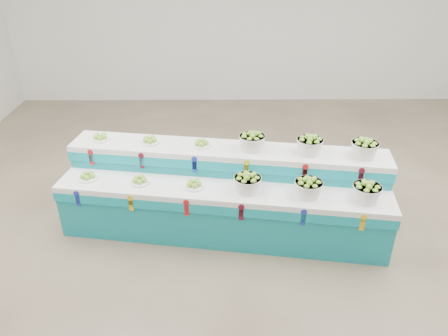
% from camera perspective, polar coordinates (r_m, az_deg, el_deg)
% --- Properties ---
extents(ground, '(10.00, 10.00, 0.00)m').
position_cam_1_polar(ground, '(5.48, 4.79, -8.68)').
color(ground, brown).
rests_on(ground, ground).
extents(back_wall, '(10.00, 0.00, 10.00)m').
position_cam_1_polar(back_wall, '(9.43, 2.61, 20.74)').
color(back_wall, silver).
rests_on(back_wall, ground).
extents(display_stand, '(4.11, 1.64, 1.02)m').
position_cam_1_polar(display_stand, '(5.28, 0.00, -3.42)').
color(display_stand, teal).
rests_on(display_stand, ground).
extents(plate_lower_left, '(0.27, 0.27, 0.09)m').
position_cam_1_polar(plate_lower_left, '(5.40, -17.94, -1.00)').
color(plate_lower_left, white).
rests_on(plate_lower_left, display_stand).
extents(plate_lower_mid, '(0.27, 0.27, 0.09)m').
position_cam_1_polar(plate_lower_mid, '(5.16, -11.32, -1.56)').
color(plate_lower_mid, white).
rests_on(plate_lower_mid, display_stand).
extents(plate_lower_right, '(0.27, 0.27, 0.09)m').
position_cam_1_polar(plate_lower_right, '(4.99, -4.07, -2.15)').
color(plate_lower_right, white).
rests_on(plate_lower_right, display_stand).
extents(basket_lower_left, '(0.36, 0.36, 0.23)m').
position_cam_1_polar(basket_lower_left, '(4.87, 3.20, -2.01)').
color(basket_lower_left, silver).
rests_on(basket_lower_left, display_stand).
extents(basket_lower_mid, '(0.36, 0.36, 0.23)m').
position_cam_1_polar(basket_lower_mid, '(4.87, 11.34, -2.58)').
color(basket_lower_mid, silver).
rests_on(basket_lower_mid, display_stand).
extents(basket_lower_right, '(0.36, 0.36, 0.23)m').
position_cam_1_polar(basket_lower_right, '(4.96, 18.72, -3.05)').
color(basket_lower_right, silver).
rests_on(basket_lower_right, display_stand).
extents(plate_upper_left, '(0.27, 0.27, 0.09)m').
position_cam_1_polar(plate_upper_left, '(5.67, -16.36, 4.10)').
color(plate_upper_left, white).
rests_on(plate_upper_left, display_stand).
extents(plate_upper_mid, '(0.27, 0.27, 0.09)m').
position_cam_1_polar(plate_upper_mid, '(5.43, -9.99, 3.79)').
color(plate_upper_mid, white).
rests_on(plate_upper_mid, display_stand).
extents(plate_upper_right, '(0.27, 0.27, 0.09)m').
position_cam_1_polar(plate_upper_right, '(5.27, -3.07, 3.40)').
color(plate_upper_right, white).
rests_on(plate_upper_right, display_stand).
extents(basket_upper_left, '(0.36, 0.36, 0.23)m').
position_cam_1_polar(basket_upper_left, '(5.17, 3.82, 3.64)').
color(basket_upper_left, silver).
rests_on(basket_upper_left, display_stand).
extents(basket_upper_mid, '(0.36, 0.36, 0.23)m').
position_cam_1_polar(basket_upper_mid, '(5.17, 11.50, 3.11)').
color(basket_upper_mid, silver).
rests_on(basket_upper_mid, display_stand).
extents(basket_upper_right, '(0.36, 0.36, 0.23)m').
position_cam_1_polar(basket_upper_right, '(5.25, 18.46, 2.57)').
color(basket_upper_right, silver).
rests_on(basket_upper_right, display_stand).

